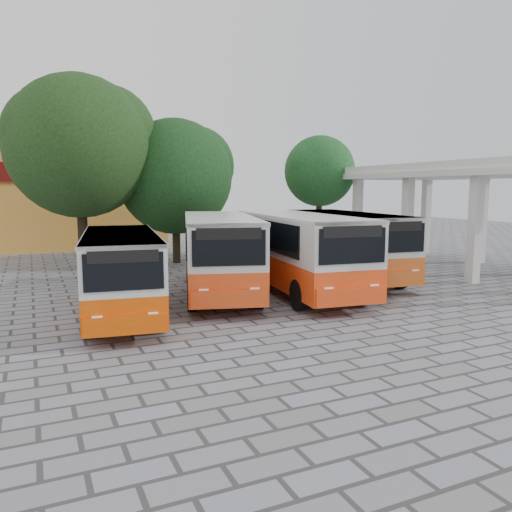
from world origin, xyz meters
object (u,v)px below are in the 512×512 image
bus_far_left (121,268)px  bus_centre_right (300,248)px  bus_centre_left (220,249)px  bus_far_right (346,241)px

bus_far_left → bus_centre_right: (7.08, 0.72, 0.24)m
bus_centre_left → bus_centre_right: (2.98, -1.10, 0.02)m
bus_far_left → bus_far_right: size_ratio=0.89×
bus_centre_left → bus_far_right: bearing=22.3°
bus_far_right → bus_far_left: bearing=-159.4°
bus_far_left → bus_centre_right: bus_centre_right is taller
bus_far_left → bus_centre_left: (4.10, 1.82, 0.22)m
bus_centre_right → bus_far_right: 3.88m
bus_centre_left → bus_centre_right: bearing=-4.1°
bus_far_left → bus_centre_right: bearing=13.8°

